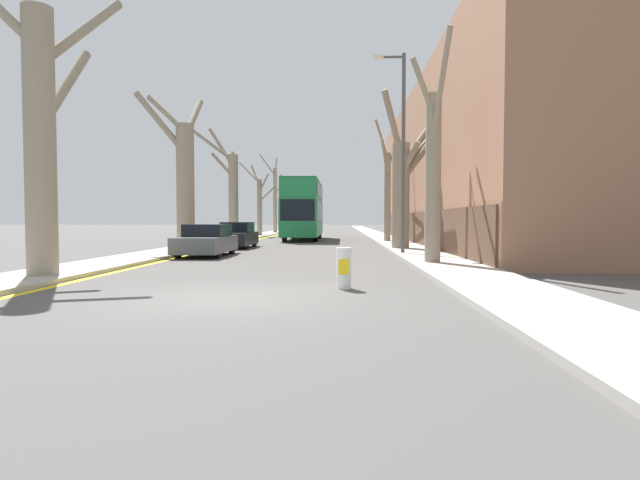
{
  "coord_description": "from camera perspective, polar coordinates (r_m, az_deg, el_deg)",
  "views": [
    {
      "loc": [
        2.28,
        -9.7,
        1.55
      ],
      "look_at": [
        0.83,
        23.55,
        0.2
      ],
      "focal_mm": 28.0,
      "sensor_mm": 36.0,
      "label": 1
    }
  ],
  "objects": [
    {
      "name": "ground_plane",
      "position": [
        10.08,
        -10.66,
        -6.54
      ],
      "size": [
        300.0,
        300.0,
        0.0
      ],
      "primitive_type": "plane",
      "color": "#4C4947"
    },
    {
      "name": "sidewalk_left",
      "position": [
        60.25,
        -5.16,
        0.89
      ],
      "size": [
        2.32,
        120.0,
        0.12
      ],
      "primitive_type": "cube",
      "color": "#A39E93",
      "rests_on": "ground"
    },
    {
      "name": "sidewalk_right",
      "position": [
        59.82,
        5.82,
        0.88
      ],
      "size": [
        2.32,
        120.0,
        0.12
      ],
      "primitive_type": "cube",
      "color": "#A39E93",
      "rests_on": "ground"
    },
    {
      "name": "building_facade_right",
      "position": [
        35.03,
        18.59,
        7.9
      ],
      "size": [
        10.08,
        37.9,
        10.07
      ],
      "color": "#93664C",
      "rests_on": "ground"
    },
    {
      "name": "kerb_line_stripe",
      "position": [
        60.09,
        -3.89,
        0.84
      ],
      "size": [
        0.24,
        120.0,
        0.01
      ],
      "primitive_type": "cube",
      "color": "yellow",
      "rests_on": "ground"
    },
    {
      "name": "street_tree_left_0",
      "position": [
        15.07,
        -29.22,
        11.02
      ],
      "size": [
        3.36,
        3.4,
        8.18
      ],
      "color": "gray",
      "rests_on": "ground"
    },
    {
      "name": "street_tree_left_1",
      "position": [
        25.22,
        -15.33,
        7.03
      ],
      "size": [
        2.74,
        3.55,
        7.93
      ],
      "color": "gray",
      "rests_on": "ground"
    },
    {
      "name": "street_tree_left_2",
      "position": [
        36.19,
        -10.12,
        5.65
      ],
      "size": [
        3.09,
        2.68,
        8.14
      ],
      "color": "gray",
      "rests_on": "ground"
    },
    {
      "name": "street_tree_left_3",
      "position": [
        47.04,
        -6.96,
        4.27
      ],
      "size": [
        3.76,
        3.78,
        7.12
      ],
      "color": "gray",
      "rests_on": "ground"
    },
    {
      "name": "street_tree_left_4",
      "position": [
        57.38,
        -5.17,
        4.86
      ],
      "size": [
        3.34,
        1.79,
        9.07
      ],
      "color": "gray",
      "rests_on": "ground"
    },
    {
      "name": "street_tree_left_5",
      "position": [
        68.99,
        -3.85,
        3.79
      ],
      "size": [
        1.28,
        5.1,
        7.73
      ],
      "color": "gray",
      "rests_on": "ground"
    },
    {
      "name": "street_tree_right_0",
      "position": [
        17.4,
        12.82,
        8.1
      ],
      "size": [
        1.46,
        4.03,
        7.48
      ],
      "color": "gray",
      "rests_on": "ground"
    },
    {
      "name": "street_tree_right_1",
      "position": [
        25.94,
        9.45,
        6.27
      ],
      "size": [
        3.17,
        3.16,
        7.91
      ],
      "color": "gray",
      "rests_on": "ground"
    },
    {
      "name": "street_tree_right_2",
      "position": [
        34.2,
        7.68,
        5.74
      ],
      "size": [
        1.96,
        4.43,
        8.05
      ],
      "color": "gray",
      "rests_on": "ground"
    },
    {
      "name": "double_decker_bus",
      "position": [
        38.64,
        -1.9,
        3.8
      ],
      "size": [
        2.6,
        10.54,
        4.49
      ],
      "color": "#1E7F47",
      "rests_on": "ground"
    },
    {
      "name": "parked_car_0",
      "position": [
        21.92,
        -12.83,
        -0.09
      ],
      "size": [
        1.85,
        4.26,
        1.36
      ],
      "color": "#4C5156",
      "rests_on": "ground"
    },
    {
      "name": "parked_car_1",
      "position": [
        27.95,
        -9.46,
        0.5
      ],
      "size": [
        1.71,
        4.23,
        1.42
      ],
      "color": "black",
      "rests_on": "ground"
    },
    {
      "name": "lamp_post",
      "position": [
        22.2,
        9.26,
        10.75
      ],
      "size": [
        1.4,
        0.2,
        8.69
      ],
      "color": "#4C4F54",
      "rests_on": "ground"
    },
    {
      "name": "traffic_bollard",
      "position": [
        11.22,
        2.73,
        -3.22
      ],
      "size": [
        0.34,
        0.35,
        0.92
      ],
      "color": "white",
      "rests_on": "ground"
    }
  ]
}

